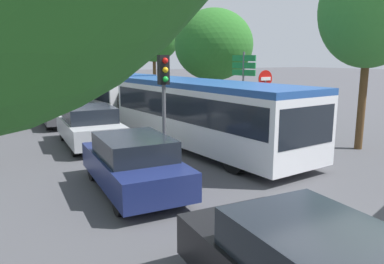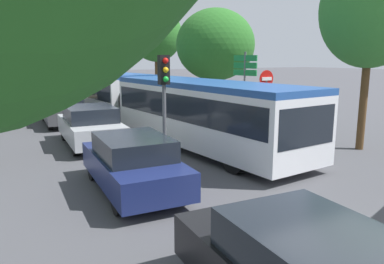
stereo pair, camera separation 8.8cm
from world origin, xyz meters
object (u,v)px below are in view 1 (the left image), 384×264
at_px(queued_car_navy, 133,163).
at_px(queued_car_green, 29,93).
at_px(queued_car_silver, 89,126).
at_px(tree_right_near, 370,10).
at_px(queued_car_graphite, 61,109).
at_px(tree_right_mid, 214,45).
at_px(city_bus_rear, 15,76).
at_px(traffic_light, 164,85).
at_px(no_entry_sign, 265,93).
at_px(direction_sign_post, 243,74).
at_px(tree_right_far, 154,36).
at_px(articulated_bus, 155,101).
at_px(queued_car_tan, 46,99).

xyz_separation_m(queued_car_navy, queued_car_green, (-0.10, 22.22, -0.00)).
relative_size(queued_car_silver, tree_right_near, 0.64).
xyz_separation_m(queued_car_graphite, tree_right_mid, (8.11, -1.49, 3.25)).
bearing_deg(city_bus_rear, queued_car_graphite, 176.04).
bearing_deg(traffic_light, no_entry_sign, 107.23).
bearing_deg(city_bus_rear, direction_sign_post, -170.55).
height_order(city_bus_rear, tree_right_far, tree_right_far).
bearing_deg(tree_right_far, traffic_light, -112.51).
relative_size(city_bus_rear, direction_sign_post, 3.11).
bearing_deg(queued_car_graphite, tree_right_far, -44.29).
distance_m(queued_car_navy, no_entry_sign, 8.02).
height_order(no_entry_sign, tree_right_far, tree_right_far).
bearing_deg(queued_car_silver, tree_right_near, -119.50).
height_order(articulated_bus, direction_sign_post, direction_sign_post).
bearing_deg(no_entry_sign, tree_right_mid, 168.29).
bearing_deg(queued_car_graphite, direction_sign_post, -120.68).
xyz_separation_m(traffic_light, direction_sign_post, (6.03, 3.98, 0.07)).
bearing_deg(queued_car_graphite, queued_car_green, 4.26).
bearing_deg(no_entry_sign, articulated_bus, -131.21).
xyz_separation_m(queued_car_green, tree_right_far, (8.97, -3.14, 4.28)).
xyz_separation_m(queued_car_graphite, tree_right_far, (8.64, 8.10, 4.23)).
relative_size(queued_car_navy, queued_car_tan, 0.99).
bearing_deg(queued_car_green, tree_right_mid, -143.88).
bearing_deg(traffic_light, queued_car_navy, -40.54).
relative_size(queued_car_silver, queued_car_tan, 1.06).
height_order(queued_car_graphite, traffic_light, traffic_light).
relative_size(queued_car_navy, no_entry_sign, 1.48).
bearing_deg(tree_right_mid, queued_car_tan, 137.85).
xyz_separation_m(queued_car_silver, queued_car_graphite, (-0.06, 5.41, 0.00)).
distance_m(articulated_bus, no_entry_sign, 4.80).
xyz_separation_m(city_bus_rear, no_entry_sign, (7.02, -34.19, 0.50)).
bearing_deg(tree_right_near, queued_car_green, 112.14).
relative_size(city_bus_rear, queued_car_silver, 2.51).
xyz_separation_m(queued_car_silver, tree_right_far, (8.58, 13.50, 4.23)).
xyz_separation_m(tree_right_mid, tree_right_far, (0.53, 9.59, 0.99)).
xyz_separation_m(queued_car_graphite, no_entry_sign, (6.88, -7.45, 1.11)).
xyz_separation_m(queued_car_navy, tree_right_mid, (8.34, 9.49, 3.30)).
bearing_deg(city_bus_rear, traffic_light, 178.48).
bearing_deg(tree_right_far, articulated_bus, -113.39).
height_order(articulated_bus, no_entry_sign, no_entry_sign).
relative_size(queued_car_graphite, no_entry_sign, 1.58).
relative_size(queued_car_navy, tree_right_far, 0.58).
bearing_deg(traffic_light, queued_car_silver, -155.81).
xyz_separation_m(queued_car_silver, traffic_light, (1.50, -3.56, 1.73)).
xyz_separation_m(queued_car_navy, queued_car_graphite, (0.23, 10.98, 0.05)).
bearing_deg(queued_car_green, tree_right_near, -155.29).
bearing_deg(tree_right_near, queued_car_tan, 117.27).
bearing_deg(traffic_light, tree_right_mid, 140.09).
distance_m(queued_car_navy, traffic_light, 3.23).
xyz_separation_m(queued_car_graphite, traffic_light, (1.57, -8.97, 1.73)).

